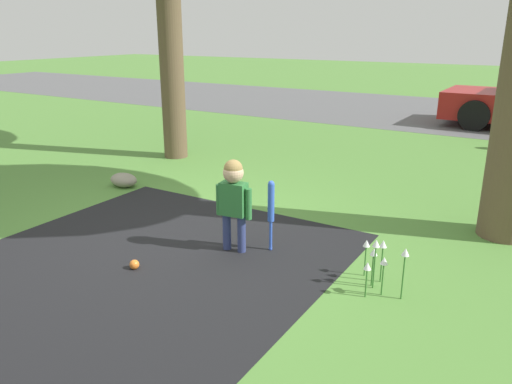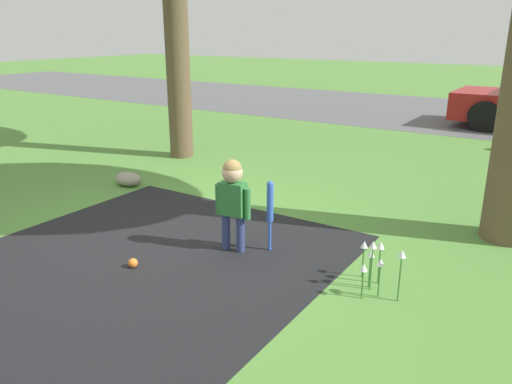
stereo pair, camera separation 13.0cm
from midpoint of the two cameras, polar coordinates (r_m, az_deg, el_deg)
ground_plane at (r=5.36m, az=-9.70°, el=-4.46°), size 60.00×60.00×0.00m
street_strip at (r=13.94m, az=17.54°, el=8.85°), size 40.00×6.00×0.01m
child at (r=4.64m, az=-3.38°, el=-0.09°), size 0.37×0.19×0.90m
baseball_bat at (r=4.68m, az=0.93°, el=-1.58°), size 0.06×0.06×0.70m
sports_ball at (r=4.61m, az=-14.53°, el=-8.03°), size 0.09×0.09×0.09m
flower_bed at (r=4.14m, az=13.03°, el=-7.00°), size 0.44×0.41×0.44m
edging_rock at (r=7.00m, az=-15.40°, el=1.34°), size 0.40×0.28×0.19m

